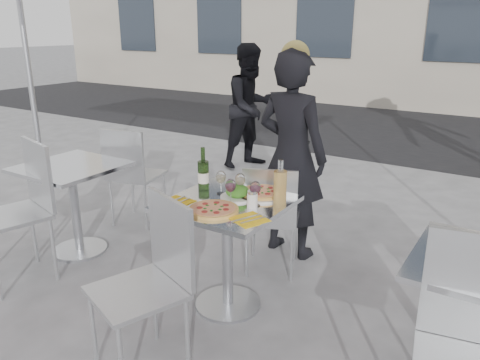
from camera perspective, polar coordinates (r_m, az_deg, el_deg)
The scene contains 23 objects.
ground at distance 3.27m, azimuth -1.47°, elevation -15.00°, with size 80.00×80.00×0.00m, color slate.
street_asphalt at distance 9.07m, azimuth 22.27°, elevation 5.45°, with size 24.00×5.00×0.00m, color black.
main_table at distance 3.01m, azimuth -1.55°, elevation -6.38°, with size 0.72×0.72×0.75m.
side_table_left at distance 3.99m, azimuth -19.67°, elevation -1.18°, with size 0.72×0.72×0.75m.
chair_far at distance 3.42m, azimuth 3.78°, elevation -3.84°, with size 0.51×0.52×0.86m.
chair_near at distance 2.55m, azimuth -10.57°, elevation -10.90°, with size 0.56×0.57×0.95m.
side_chair_lfar at distance 4.39m, azimuth -13.18°, elevation 1.31°, with size 0.51×0.52×0.93m.
side_chair_lnear at distance 3.71m, azimuth -24.83°, elevation -2.23°, with size 0.57×0.58×1.02m.
side_chair_rnear at distance 2.19m, azimuth 26.93°, elevation -17.13°, with size 0.53×0.55×1.01m.
woman_diner at distance 3.70m, azimuth 6.30°, elevation 2.96°, with size 0.60×0.39×1.65m, color black.
pedestrian_a at distance 6.18m, azimuth 1.38°, elevation 8.94°, with size 0.78×0.61×1.60m, color black.
pizza_near at distance 2.78m, azimuth -3.25°, elevation -3.59°, with size 0.30×0.30×0.02m.
pizza_far at distance 3.03m, azimuth 2.66°, elevation -1.59°, with size 0.32×0.32×0.03m.
salad_plate at distance 2.98m, azimuth -0.31°, elevation -1.54°, with size 0.22×0.22×0.09m.
wine_bottle at distance 3.10m, azimuth -4.49°, elevation 0.74°, with size 0.07×0.08×0.29m.
carafe at distance 2.83m, azimuth 4.90°, elevation -0.90°, with size 0.08×0.08×0.29m.
sugar_shaker at distance 2.81m, azimuth 1.51°, elevation -2.36°, with size 0.06×0.06×0.11m.
wineglass_white_a at distance 3.03m, azimuth -2.34°, elevation 0.26°, with size 0.07×0.07×0.16m.
wineglass_white_b at distance 2.98m, azimuth 0.02°, elevation -0.05°, with size 0.07×0.07×0.16m.
wineglass_red_a at distance 2.87m, azimuth -1.16°, elevation -0.79°, with size 0.07×0.07×0.16m.
wineglass_red_b at distance 2.83m, azimuth 1.89°, elevation -1.07°, with size 0.07×0.07×0.16m.
napkin_left at distance 2.94m, azimuth -7.76°, elevation -2.64°, with size 0.19×0.20×0.01m.
napkin_right at distance 2.66m, azimuth 1.15°, elevation -4.80°, with size 0.24×0.24×0.01m.
Camera 1 is at (1.54, -2.26, 1.79)m, focal length 35.00 mm.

